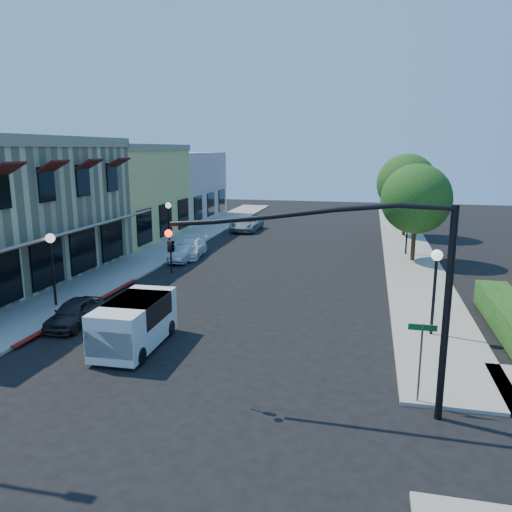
% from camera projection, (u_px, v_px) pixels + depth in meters
% --- Properties ---
extents(ground, '(120.00, 120.00, 0.00)m').
position_uv_depth(ground, '(150.00, 412.00, 14.29)').
color(ground, black).
rests_on(ground, ground).
extents(sidewalk_left, '(3.50, 50.00, 0.12)m').
position_uv_depth(sidewalk_left, '(190.00, 238.00, 41.91)').
color(sidewalk_left, gray).
rests_on(sidewalk_left, ground).
extents(sidewalk_right, '(3.50, 50.00, 0.12)m').
position_uv_depth(sidewalk_right, '(406.00, 247.00, 38.10)').
color(sidewalk_right, gray).
rests_on(sidewalk_right, ground).
extents(curb_red_strip, '(0.25, 10.00, 0.06)m').
position_uv_depth(curb_red_strip, '(86.00, 310.00, 23.42)').
color(curb_red_strip, maroon).
rests_on(curb_red_strip, ground).
extents(yellow_stucco_building, '(10.00, 12.00, 7.60)m').
position_uv_depth(yellow_stucco_building, '(108.00, 193.00, 41.64)').
color(yellow_stucco_building, '#DFC264').
rests_on(yellow_stucco_building, ground).
extents(pink_stucco_building, '(10.00, 12.00, 7.00)m').
position_uv_depth(pink_stucco_building, '(165.00, 186.00, 53.14)').
color(pink_stucco_building, '#CCAA9A').
rests_on(pink_stucco_building, ground).
extents(hedge, '(1.40, 8.00, 1.10)m').
position_uv_depth(hedge, '(510.00, 334.00, 20.32)').
color(hedge, '#1A4212').
rests_on(hedge, ground).
extents(street_tree_a, '(4.56, 4.56, 6.48)m').
position_uv_depth(street_tree_a, '(416.00, 199.00, 32.46)').
color(street_tree_a, '#312113').
rests_on(street_tree_a, ground).
extents(street_tree_b, '(4.94, 4.94, 7.02)m').
position_uv_depth(street_tree_b, '(407.00, 183.00, 41.91)').
color(street_tree_b, '#312113').
rests_on(street_tree_b, ground).
extents(signal_mast_arm, '(8.01, 0.39, 6.00)m').
position_uv_depth(signal_mast_arm, '(366.00, 273.00, 13.58)').
color(signal_mast_arm, black).
rests_on(signal_mast_arm, ground).
extents(street_name_sign, '(0.80, 0.06, 2.50)m').
position_uv_depth(street_name_sign, '(421.00, 350.00, 14.40)').
color(street_name_sign, '#595B5E').
rests_on(street_name_sign, ground).
extents(lamppost_left_near, '(0.44, 0.44, 3.57)m').
position_uv_depth(lamppost_left_near, '(51.00, 251.00, 23.19)').
color(lamppost_left_near, black).
rests_on(lamppost_left_near, ground).
extents(lamppost_left_far, '(0.44, 0.44, 3.57)m').
position_uv_depth(lamppost_left_far, '(169.00, 214.00, 36.53)').
color(lamppost_left_far, black).
rests_on(lamppost_left_far, ground).
extents(lamppost_right_near, '(0.44, 0.44, 3.57)m').
position_uv_depth(lamppost_right_near, '(436.00, 271.00, 19.49)').
color(lamppost_right_near, black).
rests_on(lamppost_right_near, ground).
extents(lamppost_right_far, '(0.44, 0.44, 3.57)m').
position_uv_depth(lamppost_right_far, '(408.00, 217.00, 34.74)').
color(lamppost_right_far, black).
rests_on(lamppost_right_far, ground).
extents(white_van, '(1.95, 4.23, 1.86)m').
position_uv_depth(white_van, '(134.00, 321.00, 18.73)').
color(white_van, silver).
rests_on(white_van, ground).
extents(parked_car_a, '(1.52, 3.42, 1.14)m').
position_uv_depth(parked_car_a, '(75.00, 312.00, 21.24)').
color(parked_car_a, black).
rests_on(parked_car_a, ground).
extents(parked_car_b, '(1.23, 3.25, 1.06)m').
position_uv_depth(parked_car_b, '(183.00, 254.00, 33.36)').
color(parked_car_b, '#AFB1B5').
rests_on(parked_car_b, ground).
extents(parked_car_c, '(2.16, 4.37, 1.22)m').
position_uv_depth(parked_car_c, '(191.00, 248.00, 34.80)').
color(parked_car_c, white).
rests_on(parked_car_c, ground).
extents(parked_car_d, '(2.38, 4.92, 1.35)m').
position_uv_depth(parked_car_d, '(247.00, 224.00, 45.75)').
color(parked_car_d, '#A7AAAD').
rests_on(parked_car_d, ground).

